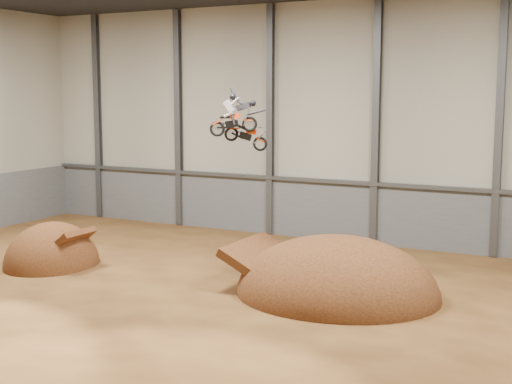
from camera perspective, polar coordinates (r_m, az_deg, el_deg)
floor at (r=30.18m, az=-5.77°, el=-8.90°), size 40.00×40.00×0.00m
back_wall at (r=42.25m, az=5.35°, el=5.60°), size 40.00×0.10×14.00m
lower_band_back at (r=42.70m, az=5.20°, el=-1.46°), size 39.80×0.18×3.50m
steel_rail at (r=42.30m, az=5.16°, el=0.92°), size 39.80×0.35×0.20m
steel_column_0 at (r=50.76m, az=-12.54°, el=5.85°), size 0.40×0.36×13.90m
steel_column_1 at (r=46.77m, az=-6.23°, el=5.82°), size 0.40×0.36×13.90m
steel_column_2 at (r=43.43m, az=1.15°, el=5.70°), size 0.40×0.36×13.90m
steel_column_3 at (r=40.92m, az=9.59°, el=5.45°), size 0.40×0.36×13.90m
steel_column_4 at (r=39.39m, az=18.89°, el=5.03°), size 0.40×0.36×13.90m
takeoff_ramp at (r=37.94m, az=-15.99°, el=-5.65°), size 4.44×5.13×4.44m
landing_ramp at (r=31.48m, az=6.47°, el=-8.19°), size 8.97×7.93×5.17m
fmx_rider_a at (r=32.34m, az=-1.73°, el=6.39°), size 2.56×1.69×2.26m
fmx_rider_b at (r=32.62m, az=-1.01°, el=5.79°), size 3.41×1.66×3.07m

